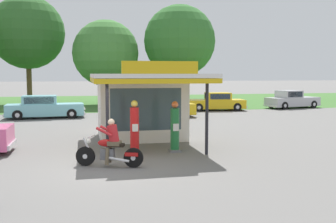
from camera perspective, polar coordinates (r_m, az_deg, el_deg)
The scene contains 13 objects.
ground_plane at distance 13.00m, azimuth -8.23°, elevation -7.95°, with size 300.00×300.00×0.00m, color slate.
grass_verge_strip at distance 42.73m, azimuth -11.21°, elevation 1.39°, with size 120.00×24.00×0.01m, color #3D6B2D.
service_station_kiosk at distance 18.02m, azimuth -3.85°, elevation 1.49°, with size 4.58×6.63×3.46m.
gas_pump_nearside at distance 14.75m, azimuth -4.92°, elevation -2.62°, with size 0.44×0.44×2.03m.
gas_pump_offside at distance 15.03m, azimuth 1.01°, elevation -2.55°, with size 0.44×0.44×1.98m.
motorcycle_with_rider at distance 12.81m, azimuth -8.46°, elevation -5.16°, with size 2.14×1.00×1.58m.
parked_car_back_row_centre at distance 27.95m, azimuth -17.68°, elevation 0.54°, with size 5.36×2.13×1.55m.
parked_car_back_row_right at distance 32.51m, azimuth 7.06°, elevation 1.35°, with size 5.03×2.40×1.48m.
parked_car_back_row_far_right at distance 36.15m, azimuth 17.69°, elevation 1.59°, with size 5.33×2.85×1.56m.
parked_car_back_row_left at distance 27.14m, azimuth -1.52°, elevation 0.57°, with size 5.50×2.10×1.47m.
tree_oak_right at distance 38.67m, azimuth -9.11°, elevation 8.44°, with size 6.41×6.41×8.24m.
tree_oak_distant_spare at distance 41.89m, azimuth -19.84°, elevation 10.66°, with size 7.28×7.28×10.77m.
tree_oak_far_left at distance 38.98m, azimuth 1.70°, elevation 10.30°, with size 7.06×7.06×9.79m.
Camera 1 is at (-0.90, -12.61, 3.02)m, focal length 41.58 mm.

